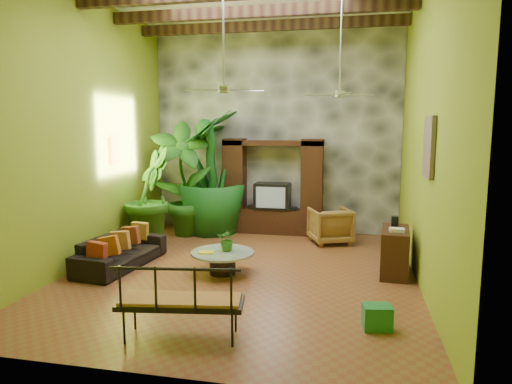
% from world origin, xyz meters
% --- Properties ---
extents(ground, '(7.00, 7.00, 0.00)m').
position_xyz_m(ground, '(0.00, 0.00, 0.00)').
color(ground, brown).
rests_on(ground, ground).
extents(back_wall, '(6.00, 0.02, 5.00)m').
position_xyz_m(back_wall, '(0.00, 3.50, 2.50)').
color(back_wall, olive).
rests_on(back_wall, ground).
extents(left_wall, '(0.02, 7.00, 5.00)m').
position_xyz_m(left_wall, '(-3.00, 0.00, 2.50)').
color(left_wall, olive).
rests_on(left_wall, ground).
extents(right_wall, '(0.02, 7.00, 5.00)m').
position_xyz_m(right_wall, '(3.00, 0.00, 2.50)').
color(right_wall, olive).
rests_on(right_wall, ground).
extents(stone_accent_wall, '(5.98, 0.10, 4.98)m').
position_xyz_m(stone_accent_wall, '(0.00, 3.44, 2.50)').
color(stone_accent_wall, '#3F4148').
rests_on(stone_accent_wall, ground).
extents(entertainment_center, '(2.40, 0.55, 2.30)m').
position_xyz_m(entertainment_center, '(0.00, 3.14, 0.97)').
color(entertainment_center, black).
rests_on(entertainment_center, ground).
extents(ceiling_fan_front, '(1.28, 1.28, 1.86)m').
position_xyz_m(ceiling_fan_front, '(-0.20, -0.40, 3.40)').
color(ceiling_fan_front, silver).
rests_on(ceiling_fan_front, ceiling).
extents(ceiling_fan_back, '(1.28, 1.28, 1.86)m').
position_xyz_m(ceiling_fan_back, '(1.60, 1.20, 3.40)').
color(ceiling_fan_back, silver).
rests_on(ceiling_fan_back, ceiling).
extents(wall_art_mask, '(0.06, 0.32, 0.55)m').
position_xyz_m(wall_art_mask, '(-2.96, 1.00, 2.10)').
color(wall_art_mask, yellow).
rests_on(wall_art_mask, left_wall).
extents(wall_art_painting, '(0.06, 0.70, 0.90)m').
position_xyz_m(wall_art_painting, '(2.96, -0.60, 2.30)').
color(wall_art_painting, '#22567E').
rests_on(wall_art_painting, right_wall).
extents(sofa, '(1.00, 2.10, 0.59)m').
position_xyz_m(sofa, '(-2.30, -0.12, 0.30)').
color(sofa, black).
rests_on(sofa, ground).
extents(wicker_armchair, '(1.11, 1.12, 0.79)m').
position_xyz_m(wicker_armchair, '(1.43, 2.45, 0.39)').
color(wicker_armchair, olive).
rests_on(wicker_armchair, ground).
extents(tall_plant_a, '(1.69, 1.43, 2.74)m').
position_xyz_m(tall_plant_a, '(-2.04, 2.43, 1.37)').
color(tall_plant_a, '#236219').
rests_on(tall_plant_a, ground).
extents(tall_plant_b, '(1.14, 1.33, 2.16)m').
position_xyz_m(tall_plant_b, '(-2.50, 1.52, 1.08)').
color(tall_plant_b, '#2B6C1C').
rests_on(tall_plant_b, ground).
extents(tall_plant_c, '(1.82, 1.82, 2.97)m').
position_xyz_m(tall_plant_c, '(-1.46, 2.84, 1.49)').
color(tall_plant_c, '#17581A').
rests_on(tall_plant_c, ground).
extents(coffee_table, '(1.11, 1.11, 0.40)m').
position_xyz_m(coffee_table, '(-0.33, -0.13, 0.26)').
color(coffee_table, black).
rests_on(coffee_table, ground).
extents(centerpiece_plant, '(0.42, 0.38, 0.41)m').
position_xyz_m(centerpiece_plant, '(-0.26, -0.03, 0.60)').
color(centerpiece_plant, '#2B691B').
rests_on(centerpiece_plant, coffee_table).
extents(yellow_tray, '(0.28, 0.22, 0.03)m').
position_xyz_m(yellow_tray, '(-0.58, -0.28, 0.41)').
color(yellow_tray, yellow).
rests_on(yellow_tray, coffee_table).
extents(iron_bench, '(1.60, 0.78, 0.57)m').
position_xyz_m(iron_bench, '(-0.14, -2.69, 0.54)').
color(iron_bench, black).
rests_on(iron_bench, ground).
extents(side_console, '(0.55, 1.05, 0.81)m').
position_xyz_m(side_console, '(2.65, 0.47, 0.41)').
color(side_console, '#352311').
rests_on(side_console, ground).
extents(green_bin, '(0.40, 0.33, 0.32)m').
position_xyz_m(green_bin, '(2.24, -1.87, 0.16)').
color(green_bin, '#1D702F').
rests_on(green_bin, ground).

